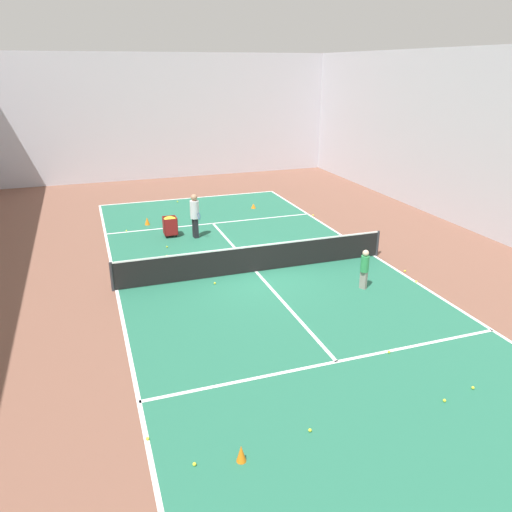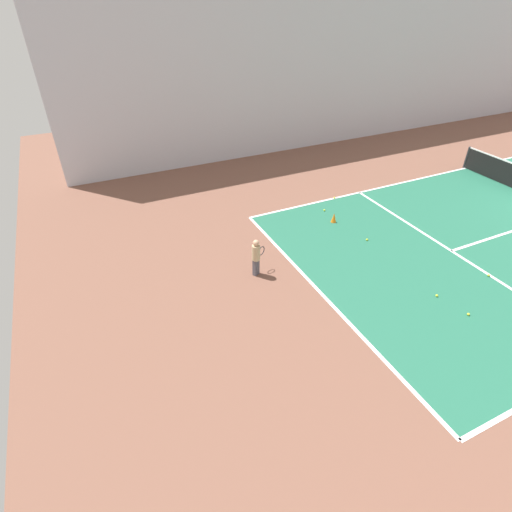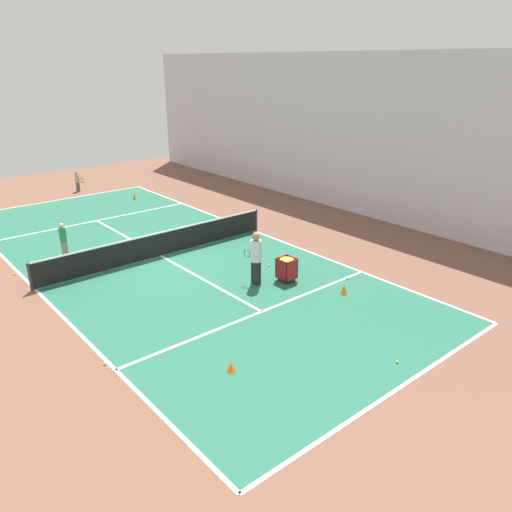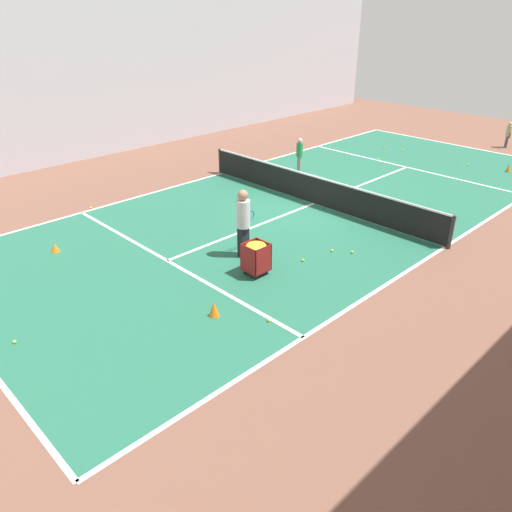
% 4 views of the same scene
% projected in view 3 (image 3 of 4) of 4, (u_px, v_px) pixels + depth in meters
% --- Properties ---
extents(ground_plane, '(36.73, 36.73, 0.00)m').
position_uv_depth(ground_plane, '(161.00, 256.00, 19.12)').
color(ground_plane, brown).
extents(court_playing_area, '(9.35, 21.58, 0.00)m').
position_uv_depth(court_playing_area, '(161.00, 256.00, 19.11)').
color(court_playing_area, '#23664C').
rests_on(court_playing_area, ground).
extents(line_baseline_near, '(9.35, 0.10, 0.00)m').
position_uv_depth(line_baseline_near, '(59.00, 200.00, 26.80)').
color(line_baseline_near, white).
rests_on(line_baseline_near, ground).
extents(line_baseline_far, '(9.35, 0.10, 0.00)m').
position_uv_depth(line_baseline_far, '(399.00, 388.00, 11.43)').
color(line_baseline_far, white).
rests_on(line_baseline_far, ground).
extents(line_sideline_left, '(0.10, 21.58, 0.00)m').
position_uv_depth(line_sideline_left, '(254.00, 231.00, 21.91)').
color(line_sideline_left, white).
rests_on(line_sideline_left, ground).
extents(line_sideline_right, '(0.10, 21.58, 0.00)m').
position_uv_depth(line_sideline_right, '(36.00, 290.00, 16.31)').
color(line_sideline_right, white).
rests_on(line_sideline_right, ground).
extents(line_service_near, '(9.35, 0.10, 0.00)m').
position_uv_depth(line_service_near, '(97.00, 221.00, 23.34)').
color(line_service_near, white).
rests_on(line_service_near, ground).
extents(line_service_far, '(9.35, 0.10, 0.00)m').
position_uv_depth(line_service_far, '(262.00, 312.00, 14.89)').
color(line_service_far, white).
rests_on(line_service_far, ground).
extents(line_centre_service, '(0.10, 11.87, 0.00)m').
position_uv_depth(line_centre_service, '(161.00, 256.00, 19.11)').
color(line_centre_service, white).
rests_on(line_centre_service, ground).
extents(hall_enclosure_left, '(0.15, 33.03, 7.40)m').
position_uv_depth(hall_enclosure_left, '(345.00, 134.00, 23.94)').
color(hall_enclosure_left, silver).
rests_on(hall_enclosure_left, ground).
extents(tennis_net, '(9.65, 0.10, 0.96)m').
position_uv_depth(tennis_net, '(160.00, 244.00, 18.93)').
color(tennis_net, '#2D2D33').
rests_on(tennis_net, ground).
extents(player_near_baseline, '(0.40, 0.54, 1.17)m').
position_uv_depth(player_near_baseline, '(77.00, 180.00, 28.36)').
color(player_near_baseline, '#4C4C56').
rests_on(player_near_baseline, ground).
extents(coach_at_net, '(0.41, 0.70, 1.83)m').
position_uv_depth(coach_at_net, '(256.00, 255.00, 16.37)').
color(coach_at_net, black).
rests_on(coach_at_net, ground).
extents(child_midcourt, '(0.35, 0.35, 1.31)m').
position_uv_depth(child_midcourt, '(63.00, 237.00, 18.91)').
color(child_midcourt, gray).
rests_on(child_midcourt, ground).
extents(ball_cart, '(0.54, 0.55, 0.84)m').
position_uv_depth(ball_cart, '(287.00, 265.00, 16.77)').
color(ball_cart, maroon).
rests_on(ball_cart, ground).
extents(training_cone_0, '(0.18, 0.18, 0.34)m').
position_uv_depth(training_cone_0, '(134.00, 196.00, 26.80)').
color(training_cone_0, orange).
rests_on(training_cone_0, ground).
extents(training_cone_1, '(0.24, 0.24, 0.24)m').
position_uv_depth(training_cone_1, '(231.00, 367.00, 12.00)').
color(training_cone_1, orange).
rests_on(training_cone_1, ground).
extents(training_cone_2, '(0.23, 0.23, 0.34)m').
position_uv_depth(training_cone_2, '(344.00, 289.00, 15.96)').
color(training_cone_2, orange).
rests_on(training_cone_2, ground).
extents(tennis_ball_0, '(0.07, 0.07, 0.07)m').
position_uv_depth(tennis_ball_0, '(111.00, 205.00, 25.75)').
color(tennis_ball_0, yellow).
rests_on(tennis_ball_0, ground).
extents(tennis_ball_1, '(0.07, 0.07, 0.07)m').
position_uv_depth(tennis_ball_1, '(259.00, 252.00, 19.45)').
color(tennis_ball_1, yellow).
rests_on(tennis_ball_1, ground).
extents(tennis_ball_2, '(0.07, 0.07, 0.07)m').
position_uv_depth(tennis_ball_2, '(170.00, 198.00, 26.99)').
color(tennis_ball_2, yellow).
rests_on(tennis_ball_2, ground).
extents(tennis_ball_3, '(0.07, 0.07, 0.07)m').
position_uv_depth(tennis_ball_3, '(105.00, 364.00, 12.28)').
color(tennis_ball_3, yellow).
rests_on(tennis_ball_3, ground).
extents(tennis_ball_4, '(0.07, 0.07, 0.07)m').
position_uv_depth(tennis_ball_4, '(50.00, 216.00, 23.97)').
color(tennis_ball_4, yellow).
rests_on(tennis_ball_4, ground).
extents(tennis_ball_5, '(0.07, 0.07, 0.07)m').
position_uv_depth(tennis_ball_5, '(150.00, 197.00, 27.23)').
color(tennis_ball_5, yellow).
rests_on(tennis_ball_5, ground).
extents(tennis_ball_6, '(0.07, 0.07, 0.07)m').
position_uv_depth(tennis_ball_6, '(12.00, 265.00, 18.16)').
color(tennis_ball_6, yellow).
rests_on(tennis_ball_6, ground).
extents(tennis_ball_7, '(0.07, 0.07, 0.07)m').
position_uv_depth(tennis_ball_7, '(189.00, 242.00, 20.47)').
color(tennis_ball_7, yellow).
rests_on(tennis_ball_7, ground).
extents(tennis_ball_8, '(0.07, 0.07, 0.07)m').
position_uv_depth(tennis_ball_8, '(32.00, 220.00, 23.33)').
color(tennis_ball_8, yellow).
rests_on(tennis_ball_8, ground).
extents(tennis_ball_10, '(0.07, 0.07, 0.07)m').
position_uv_depth(tennis_ball_10, '(347.00, 278.00, 17.08)').
color(tennis_ball_10, yellow).
rests_on(tennis_ball_10, ground).
extents(tennis_ball_11, '(0.07, 0.07, 0.07)m').
position_uv_depth(tennis_ball_11, '(66.00, 225.00, 22.54)').
color(tennis_ball_11, yellow).
rests_on(tennis_ball_11, ground).
extents(tennis_ball_12, '(0.07, 0.07, 0.07)m').
position_uv_depth(tennis_ball_12, '(397.00, 362.00, 12.35)').
color(tennis_ball_12, yellow).
rests_on(tennis_ball_12, ground).
extents(tennis_ball_13, '(0.07, 0.07, 0.07)m').
position_uv_depth(tennis_ball_13, '(269.00, 265.00, 18.15)').
color(tennis_ball_13, yellow).
rests_on(tennis_ball_13, ground).
extents(tennis_ball_14, '(0.07, 0.07, 0.07)m').
position_uv_depth(tennis_ball_14, '(14.00, 274.00, 17.42)').
color(tennis_ball_14, yellow).
rests_on(tennis_ball_14, ground).
extents(tennis_ball_15, '(0.07, 0.07, 0.07)m').
position_uv_depth(tennis_ball_15, '(255.00, 257.00, 18.96)').
color(tennis_ball_15, yellow).
rests_on(tennis_ball_15, ground).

